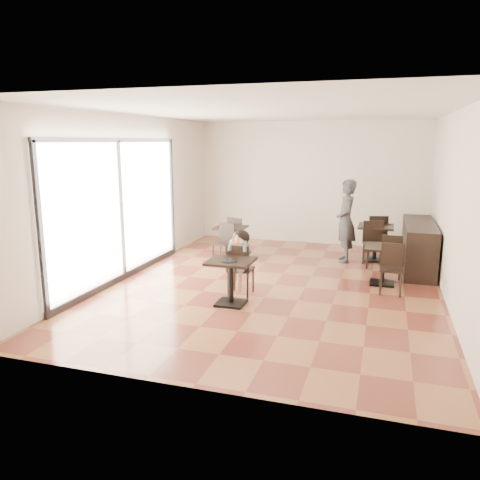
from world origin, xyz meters
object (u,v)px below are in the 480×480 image
at_px(cafe_table_mid, 383,265).
at_px(cafe_table_back, 375,243).
at_px(child_table, 231,282).
at_px(chair_mid_a, 391,255).
at_px(chair_back_b, 374,244).
at_px(child_chair, 241,269).
at_px(cafe_table_left, 231,242).
at_px(adult_patron, 346,221).
at_px(chair_left_a, 238,234).
at_px(chair_back_a, 376,235).
at_px(child, 241,263).
at_px(chair_mid_b, 392,270).
at_px(chair_left_b, 223,243).

height_order(cafe_table_mid, cafe_table_back, cafe_table_back).
bearing_deg(child_table, cafe_table_back, 59.78).
bearing_deg(child_table, chair_mid_a, 44.26).
bearing_deg(chair_back_b, cafe_table_back, 75.38).
relative_size(child_chair, cafe_table_left, 1.28).
bearing_deg(child_chair, adult_patron, -117.91).
bearing_deg(cafe_table_left, cafe_table_mid, -19.23).
bearing_deg(child_table, cafe_table_mid, 38.87).
xyz_separation_m(child_table, child_chair, (0.00, 0.55, 0.08)).
relative_size(chair_left_a, chair_back_a, 0.89).
bearing_deg(cafe_table_mid, child_chair, -150.02).
distance_m(child, chair_left_a, 3.31).
relative_size(adult_patron, cafe_table_back, 2.29).
relative_size(chair_mid_b, chair_back_b, 0.91).
height_order(cafe_table_mid, chair_left_b, chair_left_b).
distance_m(chair_left_a, chair_back_b, 3.28).
relative_size(child_table, cafe_table_left, 1.06).
relative_size(child_chair, chair_left_b, 1.06).
xyz_separation_m(child, adult_patron, (1.55, 2.93, 0.35)).
bearing_deg(chair_left_a, chair_back_a, -157.86).
height_order(child_chair, chair_left_b, child_chair).
relative_size(child_table, cafe_table_mid, 1.04).
xyz_separation_m(child_chair, cafe_table_back, (2.20, 3.23, -0.06)).
height_order(child_chair, chair_mid_b, child_chair).
bearing_deg(chair_mid_a, cafe_table_mid, 76.00).
height_order(cafe_table_back, chair_back_a, chair_back_a).
bearing_deg(adult_patron, chair_mid_b, 10.75).
height_order(child_chair, child, child).
distance_m(child_table, chair_back_a, 4.86).
xyz_separation_m(chair_left_b, chair_back_b, (3.25, 0.65, 0.05)).
height_order(cafe_table_back, chair_left_b, chair_left_b).
distance_m(cafe_table_left, chair_back_b, 3.25).
distance_m(child_table, cafe_table_back, 4.38).
height_order(adult_patron, cafe_table_mid, adult_patron).
height_order(child, chair_left_b, child).
xyz_separation_m(child_chair, chair_back_b, (2.20, 2.68, 0.03)).
bearing_deg(cafe_table_back, child_chair, -124.27).
relative_size(chair_mid_b, chair_left_b, 1.02).
xyz_separation_m(adult_patron, chair_left_b, (-2.60, -0.90, -0.49)).
relative_size(child, cafe_table_left, 1.61).
bearing_deg(cafe_table_back, chair_mid_b, -81.80).
distance_m(chair_mid_a, chair_left_a, 3.79).
bearing_deg(chair_left_a, chair_mid_a, 172.40).
xyz_separation_m(child, cafe_table_back, (2.20, 3.23, -0.17)).
xyz_separation_m(adult_patron, chair_left_a, (-2.60, 0.20, -0.49)).
bearing_deg(chair_back_b, chair_mid_a, -79.85).
bearing_deg(cafe_table_mid, child_table, -141.13).
bearing_deg(chair_left_b, cafe_table_mid, 0.16).
bearing_deg(chair_mid_a, child_table, 45.46).
distance_m(chair_left_b, chair_back_a, 3.69).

